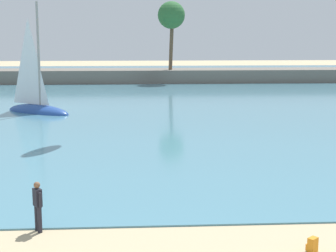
% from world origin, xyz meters
% --- Properties ---
extents(sea, '(220.00, 95.52, 0.06)m').
position_xyz_m(sea, '(0.00, 57.48, 0.03)').
color(sea, teal).
rests_on(sea, ground).
extents(palm_headland, '(89.94, 6.44, 11.59)m').
position_xyz_m(palm_headland, '(-1.74, 65.12, 2.41)').
color(palm_headland, slate).
rests_on(palm_headland, ground).
extents(person_at_waterline, '(0.35, 0.48, 1.67)m').
position_xyz_m(person_at_waterline, '(-3.37, 9.58, 0.89)').
color(person_at_waterline, '#23232D').
rests_on(person_at_waterline, ground).
extents(backpack_by_trailer, '(0.37, 0.37, 0.44)m').
position_xyz_m(backpack_by_trailer, '(4.94, 7.42, 0.21)').
color(backpack_by_trailer, orange).
rests_on(backpack_by_trailer, ground).
extents(sailboat_near_shore, '(6.48, 5.54, 9.58)m').
position_xyz_m(sailboat_near_shore, '(-8.32, 36.69, 0.92)').
color(sailboat_near_shore, '#234793').
rests_on(sailboat_near_shore, sea).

